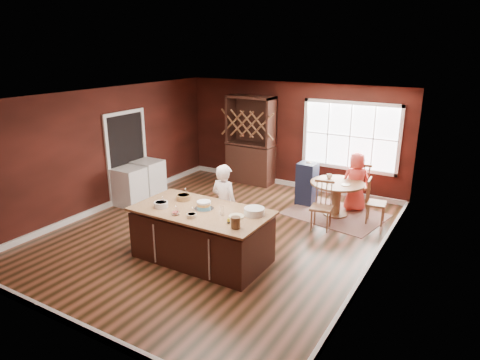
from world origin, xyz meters
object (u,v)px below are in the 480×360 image
object	(u,v)px
chair_north	(360,184)
seated_woman	(356,182)
washer	(130,187)
dryer	(149,179)
toddler	(311,171)
high_chair	(307,183)
hutch	(251,140)
kitchen_island	(202,236)
chair_south	(322,206)
baker	(225,205)
layer_cake	(204,205)
chair_east	(376,201)
dining_table	(337,192)

from	to	relation	value
chair_north	seated_woman	distance (m)	0.31
washer	dryer	xyz separation A→B (m)	(0.00, 0.64, 0.01)
toddler	washer	xyz separation A→B (m)	(-3.58, -2.19, -0.37)
chair_north	high_chair	size ratio (longest dim) A/B	1.05
toddler	hutch	size ratio (longest dim) A/B	0.11
kitchen_island	dryer	size ratio (longest dim) A/B	2.57
chair_south	seated_woman	xyz separation A→B (m)	(0.28, 1.38, 0.17)
high_chair	hutch	xyz separation A→B (m)	(-1.94, 0.77, 0.65)
baker	dryer	world-z (taller)	baker
layer_cake	washer	size ratio (longest dim) A/B	0.38
hutch	baker	bearing A→B (deg)	-67.85
baker	hutch	bearing A→B (deg)	-60.61
chair_north	kitchen_island	bearing A→B (deg)	51.97
layer_cake	chair_east	world-z (taller)	layer_cake
seated_woman	chair_east	bearing A→B (deg)	106.01
toddler	dryer	distance (m)	3.92
dryer	toddler	bearing A→B (deg)	23.38
kitchen_island	chair_north	world-z (taller)	chair_north
seated_woman	dryer	size ratio (longest dim) A/B	1.46
dining_table	chair_north	xyz separation A→B (m)	(0.29, 0.78, 0.01)
layer_cake	chair_east	xyz separation A→B (m)	(2.19, 3.07, -0.51)
layer_cake	hutch	xyz separation A→B (m)	(-1.44, 4.19, 0.17)
kitchen_island	layer_cake	size ratio (longest dim) A/B	6.97
baker	high_chair	xyz separation A→B (m)	(0.49, 2.79, -0.26)
kitchen_island	chair_south	distance (m)	2.63
baker	high_chair	bearing A→B (deg)	-92.76
seated_woman	high_chair	world-z (taller)	seated_woman
layer_cake	toddler	distance (m)	3.49
baker	hutch	world-z (taller)	hutch
high_chair	toddler	xyz separation A→B (m)	(0.08, 0.02, 0.29)
seated_woman	layer_cake	bearing A→B (deg)	32.96
chair_north	dryer	bearing A→B (deg)	7.78
chair_east	high_chair	xyz separation A→B (m)	(-1.69, 0.35, 0.03)
hutch	dryer	xyz separation A→B (m)	(-1.56, -2.30, -0.71)
hutch	dryer	distance (m)	2.87
hutch	washer	xyz separation A→B (m)	(-1.56, -2.94, -0.72)
baker	layer_cake	xyz separation A→B (m)	(-0.01, -0.63, 0.21)
chair_east	high_chair	world-z (taller)	high_chair
washer	dining_table	bearing A→B (deg)	23.00
dining_table	washer	distance (m)	4.71
chair_east	chair_north	world-z (taller)	chair_north
washer	dryer	bearing A→B (deg)	90.00
washer	chair_north	bearing A→B (deg)	29.56
layer_cake	dryer	distance (m)	3.59
high_chair	toddler	size ratio (longest dim) A/B	3.96
layer_cake	chair_east	distance (m)	3.81
chair_south	high_chair	distance (m)	1.45
layer_cake	baker	bearing A→B (deg)	89.22
layer_cake	toddler	world-z (taller)	layer_cake
chair_east	hutch	world-z (taller)	hutch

